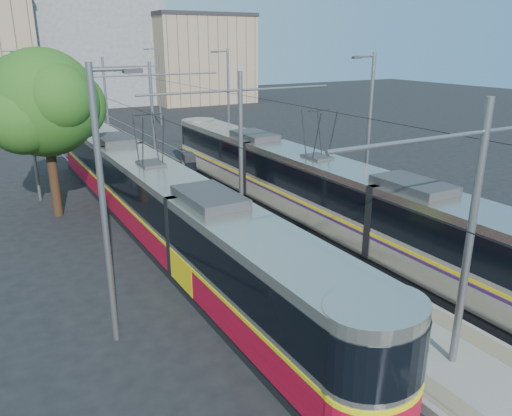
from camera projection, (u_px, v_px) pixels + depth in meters
ground at (354, 305)px, 16.86m from camera, size 160.00×160.00×0.00m
platform at (173, 184)px, 30.79m from camera, size 4.00×50.00×0.30m
tactile_strip_left at (150, 184)px, 30.05m from camera, size 0.70×50.00×0.01m
tactile_strip_right at (194, 178)px, 31.43m from camera, size 0.70×50.00×0.01m
rails at (173, 186)px, 30.83m from camera, size 8.71×70.00×0.03m
track_arrow at (322, 392)px, 12.69m from camera, size 1.20×5.00×0.01m
tram_left at (153, 199)px, 22.63m from camera, size 2.43×30.75×5.50m
tram_right at (316, 187)px, 23.84m from camera, size 2.43×29.71×5.50m
catenary at (187, 118)px, 27.07m from camera, size 9.20×70.00×7.00m
street_lamps at (147, 110)px, 32.80m from camera, size 15.18×38.22×8.00m
shelter at (189, 173)px, 27.84m from camera, size 0.85×1.16×2.33m
tree at (51, 104)px, 24.23m from camera, size 5.70×5.27×8.28m
building_centre at (88, 39)px, 69.51m from camera, size 18.36×14.28×17.75m
building_right at (199, 59)px, 72.06m from camera, size 14.28×10.20×12.31m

